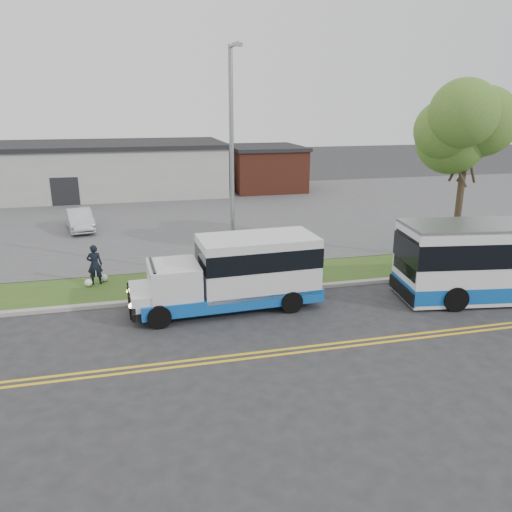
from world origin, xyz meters
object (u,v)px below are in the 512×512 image
object	(u,v)px
tree_east	(468,132)
streetlight_near	(232,160)
pedestrian	(95,264)
parked_car_a	(80,220)
shuttle_bus	(240,271)

from	to	relation	value
tree_east	streetlight_near	world-z (taller)	streetlight_near
pedestrian	parked_car_a	xyz separation A→B (m)	(-1.49, 10.11, -0.21)
streetlight_near	parked_car_a	world-z (taller)	streetlight_near
streetlight_near	pedestrian	size ratio (longest dim) A/B	5.53
streetlight_near	shuttle_bus	distance (m)	4.73
streetlight_near	parked_car_a	bearing A→B (deg)	123.63
shuttle_bus	pedestrian	world-z (taller)	shuttle_bus
tree_east	parked_car_a	distance (m)	21.85
streetlight_near	shuttle_bus	bearing A→B (deg)	-96.43
shuttle_bus	pedestrian	bearing A→B (deg)	143.67
streetlight_near	parked_car_a	distance (m)	13.88
shuttle_bus	parked_car_a	bearing A→B (deg)	114.21
tree_east	shuttle_bus	size ratio (longest dim) A/B	1.16
tree_east	pedestrian	bearing A→B (deg)	178.13
shuttle_bus	streetlight_near	bearing A→B (deg)	80.96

